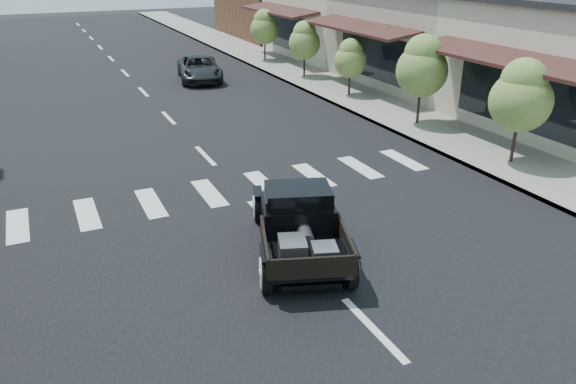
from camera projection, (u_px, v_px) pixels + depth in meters
name	position (u px, v px, depth m)	size (l,w,h in m)	color
ground	(299.00, 253.00, 12.30)	(120.00, 120.00, 0.00)	black
road	(152.00, 101.00, 24.84)	(14.00, 80.00, 0.02)	black
road_markings	(182.00, 132.00, 20.67)	(12.00, 60.00, 0.06)	silver
sidewalk_right	(322.00, 83.00, 28.08)	(3.00, 80.00, 0.15)	gray
storefront_mid	(457.00, 36.00, 28.04)	(10.00, 9.00, 4.50)	#ADA291
storefront_far	(362.00, 18.00, 35.57)	(10.00, 9.00, 4.50)	beige
small_tree_a	(519.00, 113.00, 16.68)	(1.83, 1.83, 3.04)	olive
small_tree_b	(421.00, 81.00, 20.62)	(1.89, 1.89, 3.15)	olive
small_tree_c	(350.00, 68.00, 25.02)	(1.44, 1.44, 2.39)	olive
small_tree_d	(304.00, 50.00, 28.82)	(1.61, 1.61, 2.68)	olive
small_tree_e	(265.00, 36.00, 33.28)	(1.69, 1.69, 2.82)	olive
hotrod_pickup	(299.00, 221.00, 12.08)	(2.01, 4.30, 1.49)	black
second_car	(199.00, 69.00, 28.73)	(2.02, 4.37, 1.22)	black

